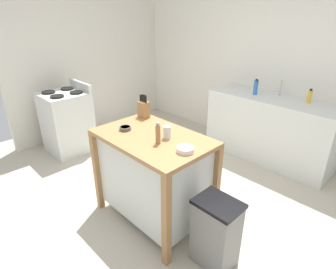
% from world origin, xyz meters
% --- Properties ---
extents(ground_plane, '(6.19, 6.19, 0.00)m').
position_xyz_m(ground_plane, '(0.00, 0.00, 0.00)').
color(ground_plane, '#BCB29E').
rests_on(ground_plane, ground).
extents(wall_back, '(5.19, 0.10, 2.60)m').
position_xyz_m(wall_back, '(0.00, 2.31, 1.30)').
color(wall_back, silver).
rests_on(wall_back, ground).
extents(wall_left, '(0.10, 2.91, 2.60)m').
position_xyz_m(wall_left, '(-2.60, 0.86, 1.30)').
color(wall_left, silver).
rests_on(wall_left, ground).
extents(kitchen_island, '(1.10, 0.71, 0.93)m').
position_xyz_m(kitchen_island, '(-0.03, -0.04, 0.52)').
color(kitchen_island, '#9E7042').
rests_on(kitchen_island, ground).
extents(knife_block, '(0.11, 0.09, 0.25)m').
position_xyz_m(knife_block, '(-0.46, 0.21, 1.02)').
color(knife_block, '#9E7042').
rests_on(knife_block, kitchen_island).
extents(bowl_ceramic_small, '(0.14, 0.14, 0.04)m').
position_xyz_m(bowl_ceramic_small, '(0.39, -0.06, 0.95)').
color(bowl_ceramic_small, silver).
rests_on(bowl_ceramic_small, kitchen_island).
extents(bowl_stoneware_deep, '(0.11, 0.11, 0.03)m').
position_xyz_m(bowl_stoneware_deep, '(-0.32, -0.14, 0.95)').
color(bowl_stoneware_deep, '#564C47').
rests_on(bowl_stoneware_deep, kitchen_island).
extents(drinking_cup, '(0.07, 0.07, 0.12)m').
position_xyz_m(drinking_cup, '(0.10, 0.02, 0.99)').
color(drinking_cup, silver).
rests_on(drinking_cup, kitchen_island).
extents(pepper_grinder, '(0.04, 0.04, 0.20)m').
position_xyz_m(pepper_grinder, '(0.12, -0.11, 1.02)').
color(pepper_grinder, '#9E7042').
rests_on(pepper_grinder, kitchen_island).
extents(trash_bin, '(0.36, 0.28, 0.63)m').
position_xyz_m(trash_bin, '(0.76, -0.07, 0.32)').
color(trash_bin, slate).
rests_on(trash_bin, ground).
extents(sink_counter, '(1.74, 0.60, 0.90)m').
position_xyz_m(sink_counter, '(0.16, 1.96, 0.45)').
color(sink_counter, silver).
rests_on(sink_counter, ground).
extents(sink_faucet, '(0.02, 0.02, 0.22)m').
position_xyz_m(sink_faucet, '(0.16, 2.10, 1.01)').
color(sink_faucet, '#B7BCC1').
rests_on(sink_faucet, sink_counter).
extents(bottle_spray_cleaner, '(0.06, 0.06, 0.22)m').
position_xyz_m(bottle_spray_cleaner, '(-0.11, 1.93, 1.00)').
color(bottle_spray_cleaner, blue).
rests_on(bottle_spray_cleaner, sink_counter).
extents(bottle_dish_soap, '(0.05, 0.05, 0.18)m').
position_xyz_m(bottle_dish_soap, '(0.56, 2.07, 0.99)').
color(bottle_dish_soap, yellow).
rests_on(bottle_dish_soap, sink_counter).
extents(stove, '(0.60, 0.60, 1.02)m').
position_xyz_m(stove, '(-2.05, 0.03, 0.46)').
color(stove, silver).
rests_on(stove, ground).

